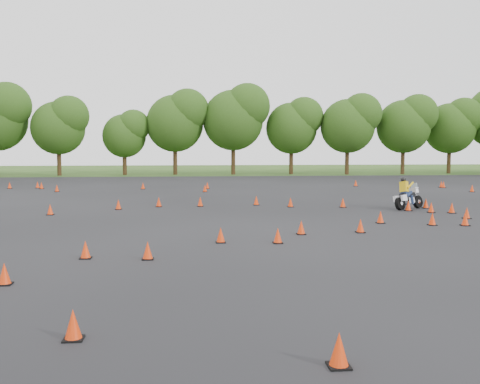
{
  "coord_description": "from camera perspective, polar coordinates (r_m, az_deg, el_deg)",
  "views": [
    {
      "loc": [
        -1.96,
        -16.66,
        2.96
      ],
      "look_at": [
        0.0,
        4.0,
        1.2
      ],
      "focal_mm": 40.0,
      "sensor_mm": 36.0,
      "label": 1
    }
  ],
  "objects": [
    {
      "name": "ground",
      "position": [
        17.03,
        1.28,
        -5.16
      ],
      "size": [
        140.0,
        140.0,
        0.0
      ],
      "primitive_type": "plane",
      "color": "#2D5119",
      "rests_on": "ground"
    },
    {
      "name": "asphalt_pad",
      "position": [
        22.94,
        -0.47,
        -2.56
      ],
      "size": [
        62.0,
        62.0,
        0.0
      ],
      "primitive_type": "plane",
      "color": "black",
      "rests_on": "ground"
    },
    {
      "name": "treeline",
      "position": [
        51.95,
        -0.2,
        6.61
      ],
      "size": [
        86.74,
        32.35,
        10.97
      ],
      "color": "#284714",
      "rests_on": "ground"
    },
    {
      "name": "traffic_cones",
      "position": [
        22.5,
        -0.61,
        -2.12
      ],
      "size": [
        36.09,
        32.87,
        0.45
      ],
      "color": "red",
      "rests_on": "asphalt_pad"
    },
    {
      "name": "rider_yellow",
      "position": [
        26.49,
        17.71,
        -0.11
      ],
      "size": [
        2.02,
        1.6,
        1.55
      ],
      "primitive_type": null,
      "rotation": [
        0.0,
        0.0,
        0.57
      ],
      "color": "gold",
      "rests_on": "ground"
    }
  ]
}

